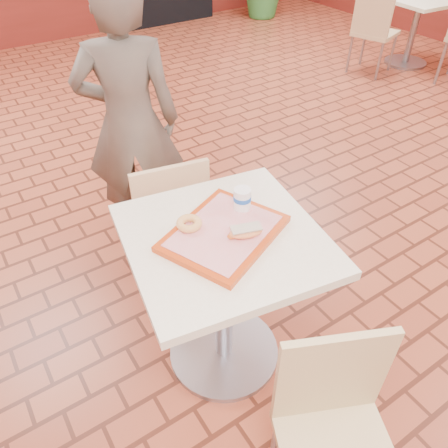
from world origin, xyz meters
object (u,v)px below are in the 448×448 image
paper_cup (242,198)px  serving_tray (224,233)px  main_table (224,281)px  chair_second_left (374,27)px  ring_donut (189,223)px  second_table (416,21)px  customer (130,123)px  chair_main_front (335,428)px  long_john_donut (245,232)px  chair_main_back (169,216)px

paper_cup → serving_tray: bearing=-150.5°
main_table → chair_second_left: 4.10m
serving_tray → ring_donut: ring_donut is taller
serving_tray → second_table: size_ratio=0.63×
customer → chair_second_left: customer is taller
chair_main_front → paper_cup: 0.90m
ring_donut → second_table: bearing=26.6°
customer → long_john_donut: bearing=111.4°
chair_main_back → serving_tray: bearing=96.9°
long_john_donut → serving_tray: bearing=125.6°
chair_main_back → long_john_donut: size_ratio=5.79×
main_table → customer: (0.09, 1.10, 0.25)m
chair_main_back → customer: bearing=-83.5°
chair_main_back → second_table: bearing=-147.2°
chair_main_back → ring_donut: 0.65m
ring_donut → chair_second_left: bearing=31.3°
customer → paper_cup: bearing=116.3°
chair_second_left → chair_main_back: bearing=97.9°
customer → second_table: size_ratio=2.17×
chair_main_front → ring_donut: bearing=120.5°
serving_tray → paper_cup: bearing=29.5°
chair_main_front → customer: 1.83m
main_table → customer: 1.13m
ring_donut → chair_main_front: bearing=-84.1°
customer → main_table: bearing=108.7°
long_john_donut → chair_main_front: bearing=-96.2°
customer → second_table: 4.16m
long_john_donut → second_table: long_john_donut is taller
paper_cup → chair_main_back: bearing=100.2°
main_table → serving_tray: serving_tray is taller
customer → second_table: (4.00, 1.09, -0.30)m
ring_donut → long_john_donut: size_ratio=0.71×
paper_cup → second_table: bearing=28.1°
customer → paper_cup: size_ratio=17.23×
paper_cup → ring_donut: bearing=176.8°
ring_donut → long_john_donut: bearing=-47.2°
paper_cup → chair_second_left: size_ratio=0.10×
chair_main_front → chair_main_back: size_ratio=0.99×
customer → paper_cup: customer is taller
ring_donut → chair_main_back: bearing=73.8°
main_table → chair_main_back: bearing=85.5°
customer → serving_tray: customer is taller
chair_main_back → long_john_donut: (0.00, -0.67, 0.37)m
main_table → second_table: 4.64m
chair_main_front → chair_second_left: bearing=65.1°
serving_tray → long_john_donut: (0.05, -0.07, 0.03)m
serving_tray → main_table: bearing=0.0°
chair_main_front → serving_tray: size_ratio=1.83×
serving_tray → long_john_donut: size_ratio=3.15×
ring_donut → long_john_donut: (0.15, -0.16, 0.00)m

